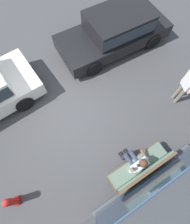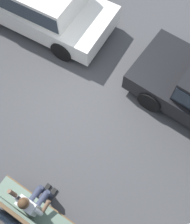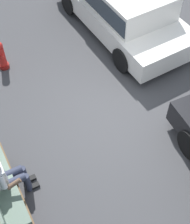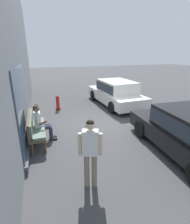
{
  "view_description": "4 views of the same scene",
  "coord_description": "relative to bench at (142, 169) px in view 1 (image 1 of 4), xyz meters",
  "views": [
    {
      "loc": [
        0.47,
        2.6,
        5.7
      ],
      "look_at": [
        -0.63,
        0.85,
        0.91
      ],
      "focal_mm": 28.0,
      "sensor_mm": 36.0,
      "label": 1
    },
    {
      "loc": [
        -2.3,
        2.6,
        6.66
      ],
      "look_at": [
        -0.88,
        0.45,
        1.13
      ],
      "focal_mm": 45.0,
      "sensor_mm": 36.0,
      "label": 2
    },
    {
      "loc": [
        -4.15,
        2.6,
        6.23
      ],
      "look_at": [
        -0.53,
        0.7,
        1.03
      ],
      "focal_mm": 55.0,
      "sensor_mm": 36.0,
      "label": 3
    },
    {
      "loc": [
        -6.87,
        2.6,
        3.11
      ],
      "look_at": [
        -0.51,
        0.54,
        0.77
      ],
      "focal_mm": 28.0,
      "sensor_mm": 36.0,
      "label": 4
    }
  ],
  "objects": [
    {
      "name": "person_on_phone",
      "position": [
        0.06,
        -0.23,
        0.12
      ],
      "size": [
        0.73,
        0.74,
        1.37
      ],
      "color": "#2D3347",
      "rests_on": "ground_plane"
    },
    {
      "name": "building_facade",
      "position": [
        0.88,
        0.5,
        2.45
      ],
      "size": [
        18.0,
        0.51,
        6.14
      ],
      "color": "gray",
      "rests_on": "ground_plane"
    },
    {
      "name": "bench",
      "position": [
        0.0,
        0.0,
        0.0
      ],
      "size": [
        1.88,
        0.55,
        1.03
      ],
      "color": "brown",
      "rests_on": "ground_plane"
    },
    {
      "name": "ground_plane",
      "position": [
        0.89,
        -2.9,
        -0.6
      ],
      "size": [
        60.0,
        60.0,
        0.0
      ],
      "primitive_type": "plane",
      "color": "#424244"
    },
    {
      "name": "parked_car_near",
      "position": [
        -2.29,
        -4.6,
        0.18
      ],
      "size": [
        4.49,
        2.11,
        1.43
      ],
      "color": "black",
      "rests_on": "ground_plane"
    },
    {
      "name": "pedestrian_standing",
      "position": [
        -2.67,
        -1.26,
        0.42
      ],
      "size": [
        0.3,
        0.53,
        1.73
      ],
      "color": "gray",
      "rests_on": "ground_plane"
    },
    {
      "name": "fire_hydrant",
      "position": [
        3.47,
        -1.19,
        -0.21
      ],
      "size": [
        0.38,
        0.26,
        0.81
      ],
      "color": "maroon",
      "rests_on": "ground_plane"
    }
  ]
}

